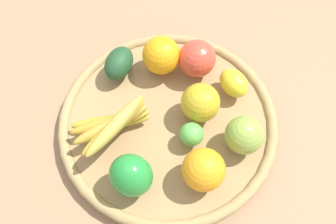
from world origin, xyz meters
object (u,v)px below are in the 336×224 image
apple_0 (244,135)px  orange_1 (204,170)px  apple_1 (197,59)px  banana_bunch (112,124)px  bell_pepper (131,175)px  avocado (119,63)px  orange_0 (161,55)px  lime_0 (191,134)px  lemon_0 (234,83)px  apple_2 (200,103)px

apple_0 → orange_1: (0.10, -0.03, 0.00)m
apple_0 → apple_1: bearing=-120.8°
banana_bunch → bell_pepper: (0.06, 0.09, 0.01)m
avocado → orange_0: (-0.06, 0.07, 0.01)m
lime_0 → lemon_0: lemon_0 is taller
banana_bunch → orange_0: size_ratio=1.97×
apple_1 → orange_0: bearing=-61.4°
apple_1 → orange_1: size_ratio=1.02×
bell_pepper → orange_0: 0.27m
orange_0 → banana_bunch: bearing=5.1°
orange_1 → banana_bunch: bearing=-83.9°
bell_pepper → lemon_0: size_ratio=1.30×
apple_0 → avocado: size_ratio=0.89×
avocado → lemon_0: bearing=113.2°
apple_2 → bell_pepper: (0.20, -0.02, 0.01)m
lime_0 → apple_2: apple_2 is taller
apple_1 → bell_pepper: bell_pepper is taller
apple_2 → orange_0: 0.14m
apple_1 → banana_bunch: size_ratio=0.50×
orange_1 → bell_pepper: 0.13m
lime_0 → lemon_0: (-0.15, 0.01, 0.00)m
apple_2 → lemon_0: bearing=161.9°
apple_0 → banana_bunch: same height
orange_0 → lemon_0: 0.16m
apple_0 → bell_pepper: bell_pepper is taller
banana_bunch → lemon_0: size_ratio=2.31×
bell_pepper → orange_0: (-0.25, -0.11, -0.00)m
avocado → orange_0: 0.09m
orange_0 → apple_0: bearing=74.9°
lime_0 → banana_bunch: size_ratio=0.29×
apple_0 → orange_1: orange_1 is taller
apple_2 → lime_0: bearing=17.8°
apple_0 → apple_1: 0.19m
avocado → lemon_0: 0.25m
lime_0 → apple_1: (-0.15, -0.08, 0.02)m
lime_0 → banana_bunch: bearing=-61.2°
banana_bunch → orange_0: bearing=-174.9°
banana_bunch → bell_pepper: 0.11m
apple_1 → orange_1: (0.20, 0.14, -0.00)m
avocado → lemon_0: (-0.10, 0.23, -0.00)m
lemon_0 → apple_1: bearing=-90.2°
orange_1 → orange_0: orange_0 is taller
avocado → bell_pepper: bell_pepper is taller
banana_bunch → orange_1: bearing=96.1°
apple_0 → orange_1: 0.10m
apple_0 → orange_1: bearing=-14.7°
apple_0 → apple_1: size_ratio=0.92×
banana_bunch → lime_0: bearing=118.8°
apple_2 → avocado: (0.01, -0.20, -0.01)m
lemon_0 → lime_0: bearing=-3.4°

